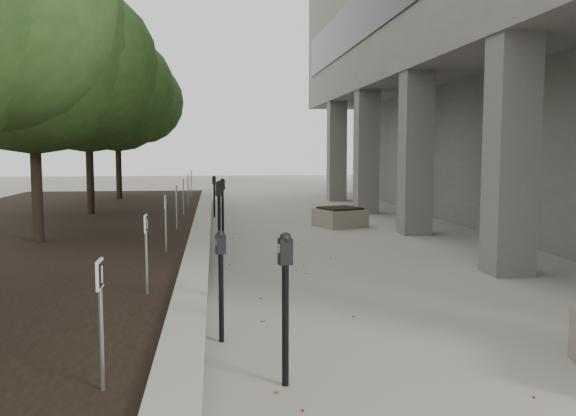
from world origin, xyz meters
TOP-DOWN VIEW (x-y plane):
  - retaining_wall at (-1.82, 9.00)m, footprint 0.39×26.00m
  - planting_bed at (-5.50, 9.00)m, footprint 7.00×26.00m
  - crabapple_tree_3 at (-4.80, 8.00)m, footprint 4.60×4.00m
  - crabapple_tree_4 at (-4.80, 13.00)m, footprint 4.60×4.00m
  - crabapple_tree_5 at (-4.80, 18.00)m, footprint 4.60×4.00m
  - parking_sign_2 at (-2.35, 0.50)m, footprint 0.04×0.22m
  - parking_sign_3 at (-2.35, 3.50)m, footprint 0.04×0.22m
  - parking_sign_4 at (-2.35, 6.50)m, footprint 0.04×0.22m
  - parking_sign_5 at (-2.35, 9.50)m, footprint 0.04×0.22m
  - parking_sign_6 at (-2.35, 12.50)m, footprint 0.04×0.22m
  - parking_sign_7 at (-2.35, 15.50)m, footprint 0.04×0.22m
  - parking_sign_8 at (-2.35, 18.50)m, footprint 0.04×0.22m
  - parking_meter_1 at (-0.92, 1.46)m, footprint 0.16×0.13m
  - parking_meter_2 at (-1.48, 2.81)m, footprint 0.14×0.11m
  - parking_meter_3 at (-1.45, 8.43)m, footprint 0.17×0.14m
  - parking_meter_4 at (-1.34, 11.74)m, footprint 0.16×0.13m
  - parking_meter_5 at (-1.55, 15.37)m, footprint 0.14×0.10m
  - planter_back at (1.85, 12.68)m, footprint 1.47×1.47m
  - berry_scatter at (-0.10, 5.00)m, footprint 3.30×14.10m

SIDE VIEW (x-z plane):
  - berry_scatter at x=-0.10m, z-range 0.00..0.02m
  - planting_bed at x=-5.50m, z-range 0.00..0.40m
  - retaining_wall at x=-1.82m, z-range 0.00..0.50m
  - planter_back at x=1.85m, z-range 0.00..0.53m
  - parking_meter_2 at x=-1.48m, z-range 0.00..1.25m
  - parking_meter_5 at x=-1.55m, z-range 0.00..1.30m
  - parking_meter_4 at x=-1.34m, z-range 0.00..1.39m
  - parking_meter_1 at x=-0.92m, z-range 0.00..1.40m
  - parking_meter_3 at x=-1.45m, z-range 0.00..1.50m
  - parking_sign_2 at x=-2.35m, z-range 0.40..1.36m
  - parking_sign_3 at x=-2.35m, z-range 0.40..1.36m
  - parking_sign_4 at x=-2.35m, z-range 0.40..1.36m
  - parking_sign_5 at x=-2.35m, z-range 0.40..1.36m
  - parking_sign_6 at x=-2.35m, z-range 0.40..1.36m
  - parking_sign_7 at x=-2.35m, z-range 0.40..1.36m
  - parking_sign_8 at x=-2.35m, z-range 0.40..1.36m
  - crabapple_tree_3 at x=-4.80m, z-range 0.40..5.84m
  - crabapple_tree_4 at x=-4.80m, z-range 0.40..5.84m
  - crabapple_tree_5 at x=-4.80m, z-range 0.40..5.84m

